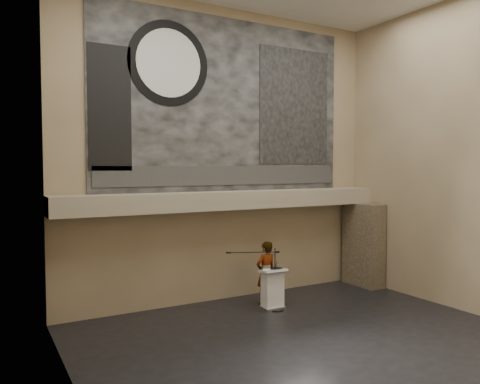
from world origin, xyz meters
TOP-DOWN VIEW (x-y plane):
  - floor at (0.00, 0.00)m, footprint 10.00×10.00m
  - wall_back at (0.00, 4.00)m, footprint 10.00×0.02m
  - wall_left at (-5.00, 0.00)m, footprint 0.02×8.00m
  - wall_right at (5.00, 0.00)m, footprint 0.02×8.00m
  - soffit at (0.00, 3.60)m, footprint 10.00×0.80m
  - sprinkler_left at (-1.60, 3.55)m, footprint 0.04×0.04m
  - sprinkler_right at (1.90, 3.55)m, footprint 0.04×0.04m
  - banner at (0.00, 3.97)m, footprint 8.00×0.05m
  - banner_text_strip at (0.00, 3.93)m, footprint 7.76×0.02m
  - banner_clock_rim at (-1.80, 3.93)m, footprint 2.30×0.02m
  - banner_clock_face at (-1.80, 3.91)m, footprint 1.84×0.02m
  - banner_building_print at (2.40, 3.93)m, footprint 2.60×0.02m
  - banner_brick_print at (-3.40, 3.93)m, footprint 1.10×0.02m
  - stone_pier at (4.65, 3.15)m, footprint 0.60×1.40m
  - lectern at (0.59, 2.43)m, footprint 0.70×0.52m
  - binder at (0.69, 2.40)m, footprint 0.32×0.29m
  - papers at (0.41, 2.43)m, footprint 0.30×0.35m
  - speaker_person at (0.68, 2.90)m, footprint 0.70×0.50m
  - mic_stand at (0.58, 2.39)m, footprint 1.49×0.82m

SIDE VIEW (x-z plane):
  - floor at x=0.00m, z-range 0.00..0.00m
  - mic_stand at x=0.58m, z-range -0.58..1.11m
  - lectern at x=0.59m, z-range -0.01..1.12m
  - speaker_person at x=0.68m, z-range 0.00..1.80m
  - papers at x=0.41m, z-range 1.10..1.10m
  - binder at x=0.69m, z-range 1.10..1.14m
  - stone_pier at x=4.65m, z-range 0.00..2.70m
  - sprinkler_left at x=-1.60m, z-range 2.64..2.70m
  - sprinkler_right at x=1.90m, z-range 2.64..2.70m
  - soffit at x=0.00m, z-range 2.70..3.20m
  - banner_text_strip at x=0.00m, z-range 3.38..3.93m
  - wall_back at x=0.00m, z-range 0.00..8.50m
  - wall_left at x=-5.00m, z-range 0.00..8.50m
  - wall_right at x=5.00m, z-range 0.00..8.50m
  - banner_brick_print at x=-3.40m, z-range 3.80..7.00m
  - banner at x=0.00m, z-range 3.20..8.20m
  - banner_building_print at x=2.40m, z-range 4.00..7.60m
  - banner_clock_rim at x=-1.80m, z-range 5.55..7.85m
  - banner_clock_face at x=-1.80m, z-range 5.78..7.62m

